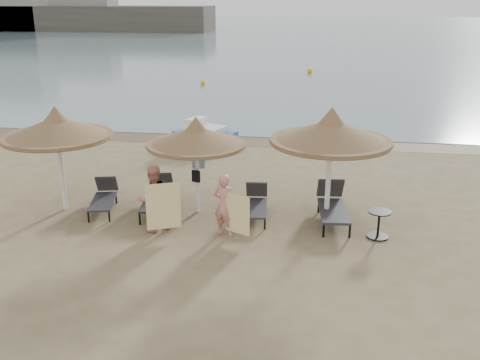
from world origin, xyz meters
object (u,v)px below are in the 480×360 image
at_px(person_left, 153,193).
at_px(pedal_boat, 204,136).
at_px(lounger_near_left, 158,195).
at_px(palapa_center, 196,137).
at_px(lounger_far_right, 332,204).
at_px(lounger_near_right, 256,203).
at_px(side_table, 379,225).
at_px(palapa_right, 331,132).
at_px(person_right, 225,200).
at_px(lounger_far_left, 104,196).
at_px(palapa_left, 57,128).

xyz_separation_m(person_left, pedal_boat, (-0.43, 8.03, -0.59)).
height_order(lounger_near_left, person_left, person_left).
height_order(palapa_center, lounger_far_right, palapa_center).
xyz_separation_m(lounger_near_right, side_table, (3.08, -0.96, -0.03)).
bearing_deg(palapa_right, lounger_far_right, 54.66).
height_order(palapa_center, lounger_near_right, palapa_center).
xyz_separation_m(side_table, person_left, (-5.44, -0.38, 0.66)).
bearing_deg(lounger_far_right, person_right, -156.92).
relative_size(lounger_far_left, side_table, 2.69).
distance_m(palapa_center, side_table, 5.06).
bearing_deg(lounger_far_right, lounger_near_right, 175.03).
xyz_separation_m(lounger_far_left, lounger_near_right, (4.15, 0.14, -0.00)).
distance_m(palapa_left, palapa_right, 7.04).
xyz_separation_m(palapa_center, lounger_near_right, (1.57, -0.01, -1.73)).
bearing_deg(lounger_far_right, side_table, -46.18).
bearing_deg(palapa_right, pedal_boat, 123.95).
xyz_separation_m(lounger_far_left, lounger_near_left, (1.47, 0.16, 0.05)).
distance_m(palapa_center, lounger_far_left, 3.11).
relative_size(lounger_near_left, person_right, 1.13).
distance_m(person_left, person_right, 1.77).
relative_size(lounger_far_left, person_right, 1.00).
xyz_separation_m(side_table, pedal_boat, (-5.88, 7.64, 0.07)).
xyz_separation_m(palapa_left, person_left, (2.83, -0.99, -1.29)).
bearing_deg(lounger_far_right, palapa_left, 177.98).
height_order(palapa_left, lounger_near_right, palapa_left).
bearing_deg(palapa_left, person_right, -12.63).
bearing_deg(lounger_far_right, lounger_near_left, 174.92).
bearing_deg(palapa_right, lounger_near_right, 173.24).
bearing_deg(person_left, lounger_far_right, 156.46).
bearing_deg(palapa_left, side_table, -4.24).
relative_size(palapa_left, lounger_near_right, 1.63).
bearing_deg(lounger_near_left, person_left, -84.31).
height_order(lounger_near_left, lounger_near_right, lounger_near_left).
bearing_deg(lounger_near_right, palapa_right, -11.23).
distance_m(lounger_far_right, person_right, 2.98).
bearing_deg(side_table, pedal_boat, 127.55).
bearing_deg(palapa_right, palapa_left, -178.94).
bearing_deg(person_left, lounger_near_right, 169.03).
bearing_deg(palapa_center, lounger_near_right, -0.46).
distance_m(lounger_near_left, lounger_near_right, 2.69).
distance_m(palapa_right, lounger_far_left, 6.34).
relative_size(palapa_center, side_table, 3.89).
bearing_deg(pedal_boat, lounger_near_left, -66.24).
bearing_deg(palapa_center, person_left, -120.50).
distance_m(palapa_left, lounger_near_left, 3.15).
height_order(lounger_far_left, person_left, person_left).
bearing_deg(palapa_right, lounger_near_left, 176.98).
bearing_deg(palapa_left, pedal_boat, 71.20).
distance_m(lounger_far_left, lounger_far_right, 6.15).
xyz_separation_m(palapa_center, lounger_far_left, (-2.59, -0.15, -1.73)).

